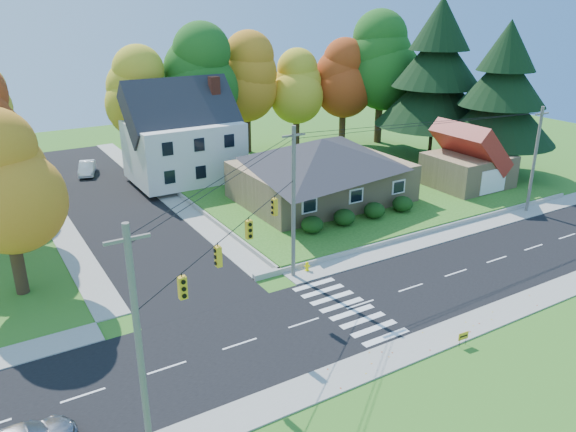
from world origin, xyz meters
name	(u,v)px	position (x,y,z in m)	size (l,w,h in m)	color
ground	(360,305)	(0.00, 0.00, 0.00)	(120.00, 120.00, 0.00)	#3D7923
road_main	(360,304)	(0.00, 0.00, 0.01)	(90.00, 8.00, 0.02)	black
road_cross	(110,202)	(-8.00, 26.00, 0.01)	(8.00, 44.00, 0.02)	black
sidewalk_north	(314,272)	(0.00, 5.00, 0.04)	(90.00, 2.00, 0.08)	#9C9A90
sidewalk_south	(419,345)	(0.00, -5.00, 0.04)	(90.00, 2.00, 0.08)	#9C9A90
lawn	(334,178)	(13.00, 21.00, 0.25)	(30.00, 30.00, 0.50)	#3D7923
ranch_house	(321,168)	(8.00, 16.00, 3.27)	(14.60, 10.60, 5.40)	tan
colonial_house	(184,137)	(0.04, 28.00, 4.58)	(10.40, 8.40, 9.60)	silver
garage	(469,161)	(22.00, 11.99, 2.84)	(7.30, 6.30, 4.60)	tan
hedge_row	(360,214)	(7.50, 9.80, 1.14)	(10.70, 1.70, 1.27)	#163A10
traffic_infrastructure	(348,217)	(-0.15, 1.35, 5.15)	(38.10, 10.66, 10.00)	#666059
tree_lot_0	(140,92)	(-2.00, 34.00, 8.31)	(6.72, 6.72, 12.51)	#3F2A19
tree_lot_1	(199,76)	(4.00, 33.00, 9.61)	(7.84, 7.84, 14.60)	#3F2A19
tree_lot_2	(246,77)	(10.00, 34.00, 8.96)	(7.28, 7.28, 13.56)	#3F2A19
tree_lot_3	(297,86)	(16.00, 33.00, 7.65)	(6.16, 6.16, 11.47)	#3F2A19
tree_lot_4	(344,78)	(22.00, 32.00, 8.31)	(6.72, 6.72, 12.51)	#3F2A19
tree_lot_5	(382,61)	(26.00, 30.00, 10.27)	(8.40, 8.40, 15.64)	#3F2A19
conifer_east_a	(437,75)	(27.00, 22.00, 9.39)	(12.80, 12.80, 16.96)	#3F2A19
conifer_east_b	(502,95)	(28.00, 14.00, 8.28)	(11.20, 11.20, 14.84)	#3F2A19
tree_west_0	(2,182)	(-17.00, 12.00, 7.15)	(6.16, 6.16, 11.47)	#3F2A19
white_car	(87,168)	(-7.76, 35.89, 0.70)	(1.44, 4.14, 1.36)	white
fire_hydrant	(307,267)	(-0.34, 5.33, 0.34)	(0.40, 0.32, 0.71)	#FFE900
yard_sign	(463,336)	(1.94, -6.15, 0.58)	(0.65, 0.08, 0.81)	black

